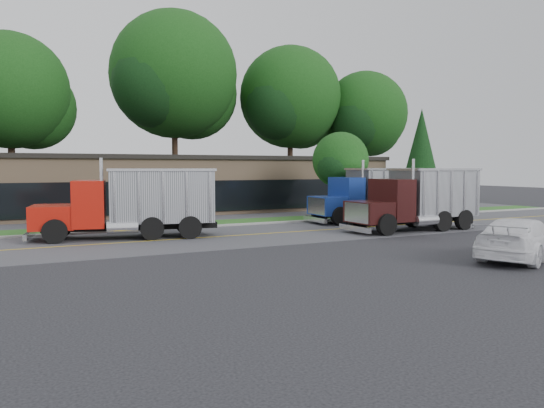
{
  "coord_description": "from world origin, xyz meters",
  "views": [
    {
      "loc": [
        -10.75,
        -15.36,
        3.45
      ],
      "look_at": [
        -0.04,
        5.67,
        1.8
      ],
      "focal_mm": 35.0,
      "sensor_mm": 36.0,
      "label": 1
    }
  ],
  "objects": [
    {
      "name": "tree_far_b",
      "position": [
        -9.84,
        34.12,
        9.31
      ],
      "size": [
        10.23,
        9.62,
        14.59
      ],
      "color": "#382619",
      "rests_on": "ground"
    },
    {
      "name": "tree_far_c",
      "position": [
        4.19,
        34.15,
        11.57
      ],
      "size": [
        12.71,
        11.96,
        18.13
      ],
      "color": "#382619",
      "rests_on": "ground"
    },
    {
      "name": "rally_car",
      "position": [
        6.42,
        -2.07,
        0.78
      ],
      "size": [
        5.79,
        4.12,
        1.56
      ],
      "primitive_type": "imported",
      "rotation": [
        0.0,
        0.0,
        1.98
      ],
      "color": "white",
      "rests_on": "ground"
    },
    {
      "name": "tree_far_e",
      "position": [
        24.15,
        31.11,
        8.69
      ],
      "size": [
        9.55,
        8.99,
        13.62
      ],
      "color": "#382619",
      "rests_on": "ground"
    },
    {
      "name": "tree_verge",
      "position": [
        10.06,
        15.05,
        3.72
      ],
      "size": [
        4.11,
        3.86,
        5.86
      ],
      "color": "#382619",
      "rests_on": "ground"
    },
    {
      "name": "dump_truck_maroon",
      "position": [
        9.55,
        6.73,
        1.8
      ],
      "size": [
        7.7,
        2.72,
        3.36
      ],
      "rotation": [
        0.0,
        0.0,
        3.15
      ],
      "color": "black",
      "rests_on": "ground"
    },
    {
      "name": "tree_far_d",
      "position": [
        16.17,
        33.13,
        10.13
      ],
      "size": [
        11.12,
        10.47,
        15.87
      ],
      "color": "#382619",
      "rests_on": "ground"
    },
    {
      "name": "grass_verge",
      "position": [
        0.0,
        15.0,
        0.0
      ],
      "size": [
        60.0,
        3.4,
        0.03
      ],
      "primitive_type": "cube",
      "color": "#255C1F",
      "rests_on": "ground"
    },
    {
      "name": "center_line",
      "position": [
        0.0,
        9.0,
        0.0
      ],
      "size": [
        60.0,
        0.12,
        0.01
      ],
      "primitive_type": "cube",
      "color": "gold",
      "rests_on": "ground"
    },
    {
      "name": "dump_truck_red",
      "position": [
        -4.96,
        10.47,
        1.81
      ],
      "size": [
        8.8,
        4.2,
        3.36
      ],
      "rotation": [
        0.0,
        0.0,
        2.94
      ],
      "color": "black",
      "rests_on": "ground"
    },
    {
      "name": "ground",
      "position": [
        0.0,
        0.0,
        0.0
      ],
      "size": [
        140.0,
        140.0,
        0.0
      ],
      "primitive_type": "plane",
      "color": "#38383E",
      "rests_on": "ground"
    },
    {
      "name": "far_parking",
      "position": [
        0.0,
        20.0,
        0.0
      ],
      "size": [
        60.0,
        7.0,
        0.02
      ],
      "primitive_type": "cube",
      "color": "#5C5C62",
      "rests_on": "ground"
    },
    {
      "name": "curb",
      "position": [
        0.0,
        13.2,
        0.0
      ],
      "size": [
        60.0,
        0.3,
        0.12
      ],
      "primitive_type": "cube",
      "color": "#9E9E99",
      "rests_on": "ground"
    },
    {
      "name": "evergreen_right",
      "position": [
        20.0,
        18.0,
        4.52
      ],
      "size": [
        3.62,
        3.62,
        8.23
      ],
      "color": "#382619",
      "rests_on": "ground"
    },
    {
      "name": "dump_truck_blue",
      "position": [
        9.89,
        11.49,
        1.8
      ],
      "size": [
        7.17,
        2.85,
        3.36
      ],
      "rotation": [
        0.0,
        0.0,
        3.11
      ],
      "color": "black",
      "rests_on": "ground"
    },
    {
      "name": "strip_mall",
      "position": [
        2.0,
        26.0,
        2.0
      ],
      "size": [
        32.0,
        12.0,
        4.0
      ],
      "primitive_type": "cube",
      "color": "tan",
      "rests_on": "ground"
    },
    {
      "name": "road",
      "position": [
        0.0,
        9.0,
        0.0
      ],
      "size": [
        60.0,
        8.0,
        0.02
      ],
      "primitive_type": "cube",
      "color": "#5C5C62",
      "rests_on": "ground"
    }
  ]
}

